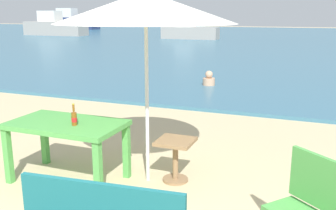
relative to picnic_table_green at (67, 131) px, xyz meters
name	(u,v)px	position (x,y,z in m)	size (l,w,h in m)	color
sea_water	(297,39)	(1.19, 28.90, -0.61)	(120.00, 50.00, 0.08)	#386B84
picnic_table_green	(67,131)	(0.00, 0.00, 0.00)	(1.40, 0.80, 0.76)	#4C9E47
beer_bottle_amber	(74,118)	(0.17, -0.07, 0.20)	(0.07, 0.07, 0.26)	brown
patio_umbrella	(146,8)	(0.93, 0.35, 1.47)	(2.10, 2.10, 2.30)	silver
side_table_wood	(175,154)	(1.26, 0.46, -0.30)	(0.44, 0.44, 0.54)	olive
swimmer_person	(209,80)	(0.01, 6.54, -0.41)	(0.34, 0.34, 0.41)	tan
boat_tanker	(55,26)	(-20.03, 25.68, 0.22)	(6.08, 1.66, 2.21)	gray
boat_ferry	(189,31)	(-6.78, 25.21, 0.02)	(4.50, 1.23, 1.63)	gray
boat_cargo_ship	(71,22)	(-27.11, 38.14, 0.37)	(7.21, 1.97, 2.62)	navy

